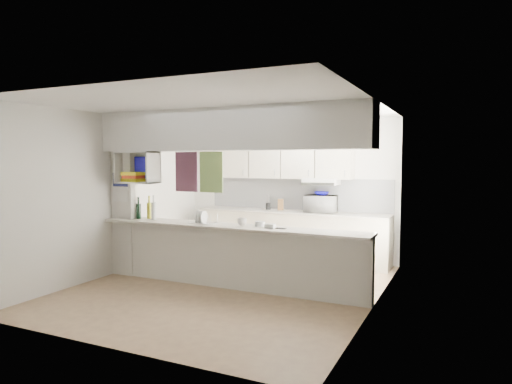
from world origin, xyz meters
The scene contains 16 objects.
floor centered at (0.00, 0.00, 0.00)m, with size 4.80×4.80×0.00m, color #8B6A50.
ceiling centered at (0.00, 0.00, 2.60)m, with size 4.80×4.80×0.00m, color white.
wall_back centered at (0.00, 2.40, 1.30)m, with size 4.20×4.20×0.00m, color silver.
wall_left centered at (-2.10, 0.00, 1.30)m, with size 4.80×4.80×0.00m, color silver.
wall_right centered at (2.10, 0.00, 1.30)m, with size 4.80×4.80×0.00m, color silver.
servery_partition centered at (-0.17, 0.00, 1.66)m, with size 4.20×0.50×2.60m.
cubby_shelf centered at (-1.57, -0.06, 1.71)m, with size 0.65×0.35×0.50m.
kitchen_run centered at (0.16, 2.14, 0.83)m, with size 3.60×0.63×2.24m.
microwave centered at (0.75, 2.15, 1.08)m, with size 0.56×0.38×0.31m, color white.
bowl centered at (0.76, 2.16, 1.26)m, with size 0.26×0.26×0.06m, color #110E9A.
dish_rack centered at (-0.43, 0.01, 1.00)m, with size 0.37×0.28×0.20m.
cup centered at (0.25, -0.03, 0.99)m, with size 0.13×0.13×0.11m, color white.
wine_bottles centered at (-1.50, 0.07, 1.06)m, with size 0.38×0.16×0.39m.
plastic_tubs centered at (0.57, 0.05, 0.95)m, with size 0.49×0.22×0.07m.
utensil_jar centered at (-0.29, 2.15, 0.99)m, with size 0.09×0.09×0.13m, color black.
knife_block centered at (-0.05, 2.18, 1.02)m, with size 0.10×0.08×0.21m, color brown.
Camera 1 is at (3.16, -5.77, 1.86)m, focal length 32.00 mm.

